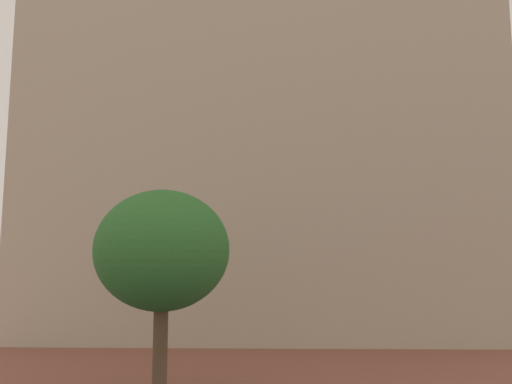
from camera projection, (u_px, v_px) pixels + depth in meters
landmark_building at (259, 134)px, 29.80m from camera, size 22.28×15.59×38.00m
tree_curb_far at (162, 251)px, 13.21m from camera, size 3.45×3.45×5.43m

